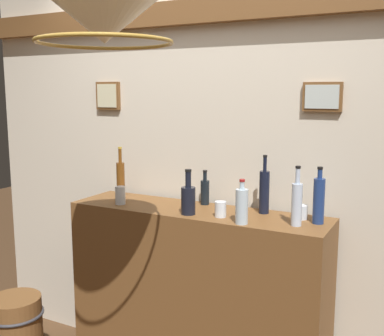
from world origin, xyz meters
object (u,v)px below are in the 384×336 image
Objects in this scene: liquor_bottle_port at (121,177)px; glass_tumbler_shot at (301,212)px; glass_tumbler_rocks at (120,195)px; glass_tumbler_highball at (221,209)px; liquor_bottle_sherry at (264,191)px; liquor_bottle_amaro at (188,199)px; pendant_lamp at (103,17)px; liquor_bottle_vodka at (319,200)px; liquor_bottle_gin at (297,203)px; liquor_bottle_rye at (205,191)px; wooden_barrel at (17,334)px; liquor_bottle_bourbon at (242,206)px.

glass_tumbler_shot is at bearing -0.64° from liquor_bottle_port.
glass_tumbler_highball is at bearing 1.15° from glass_tumbler_rocks.
liquor_bottle_amaro is at bearing -149.24° from liquor_bottle_sherry.
pendant_lamp reaches higher than liquor_bottle_sherry.
liquor_bottle_vodka is 1.16m from glass_tumbler_rocks.
liquor_bottle_rye is at bearing 162.44° from liquor_bottle_gin.
liquor_bottle_amaro is at bearing 89.24° from pendant_lamp.
glass_tumbler_highball is 1.62m from wooden_barrel.
liquor_bottle_port is 1.19m from glass_tumbler_shot.
wooden_barrel is at bearing -167.47° from liquor_bottle_vodka.
liquor_bottle_sherry is 0.27m from glass_tumbler_highball.
liquor_bottle_amaro reaches higher than liquor_bottle_rye.
liquor_bottle_bourbon is at bearing 8.26° from wooden_barrel.
liquor_bottle_rye is (-0.38, 0.03, -0.05)m from liquor_bottle_sherry.
liquor_bottle_port reaches higher than liquor_bottle_amaro.
liquor_bottle_vodka is (0.68, 0.15, 0.04)m from liquor_bottle_amaro.
liquor_bottle_rye reaches higher than glass_tumbler_shot.
wooden_barrel is (-1.46, -0.21, -0.97)m from liquor_bottle_bourbon.
liquor_bottle_vodka is 1.29m from liquor_bottle_port.
liquor_bottle_bourbon is at bearing -14.73° from liquor_bottle_port.
liquor_bottle_amaro is 2.32× the size of glass_tumbler_rocks.
liquor_bottle_sherry is at bearing 17.46° from wooden_barrel.
pendant_lamp reaches higher than liquor_bottle_bourbon.
liquor_bottle_amaro is at bearing -170.23° from glass_tumbler_highball.
glass_tumbler_rocks reaches higher than glass_tumbler_shot.
wooden_barrel is at bearing -171.74° from liquor_bottle_bourbon.
liquor_bottle_gin is 4.06× the size of glass_tumbler_shot.
liquor_bottle_vodka reaches higher than liquor_bottle_rye.
liquor_bottle_sherry is at bearing 30.76° from liquor_bottle_amaro.
liquor_bottle_amaro is 0.48m from glass_tumbler_rocks.
glass_tumbler_highball is at bearing 9.77° from liquor_bottle_amaro.
glass_tumbler_highball is (-0.15, 0.07, -0.05)m from liquor_bottle_bourbon.
glass_tumbler_shot is at bearing 96.04° from liquor_bottle_gin.
pendant_lamp is (0.46, -0.71, 0.91)m from glass_tumbler_rocks.
liquor_bottle_bourbon is 0.18m from glass_tumbler_highball.
liquor_bottle_gin reaches higher than liquor_bottle_vodka.
liquor_bottle_bourbon is at bearing -25.49° from glass_tumbler_highball.
liquor_bottle_port is at bearing 167.48° from glass_tumbler_highball.
liquor_bottle_gin is 1.21m from liquor_bottle_port.
liquor_bottle_sherry reaches higher than glass_tumbler_shot.
liquor_bottle_amaro is 0.85× the size of liquor_bottle_vodka.
pendant_lamp is at bearing -56.63° from glass_tumbler_rocks.
liquor_bottle_bourbon is at bearing -96.75° from liquor_bottle_sherry.
liquor_bottle_sherry is 1.11× the size of liquor_bottle_vodka.
liquor_bottle_gin is 0.13m from liquor_bottle_vodka.
liquor_bottle_vodka is at bearing -23.65° from glass_tumbler_shot.
liquor_bottle_amaro is at bearing -85.27° from liquor_bottle_rye.
pendant_lamp is (-0.69, -0.84, 0.84)m from liquor_bottle_vodka.
pendant_lamp is at bearing -21.29° from wooden_barrel.
glass_tumbler_rocks reaches higher than glass_tumbler_highball.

